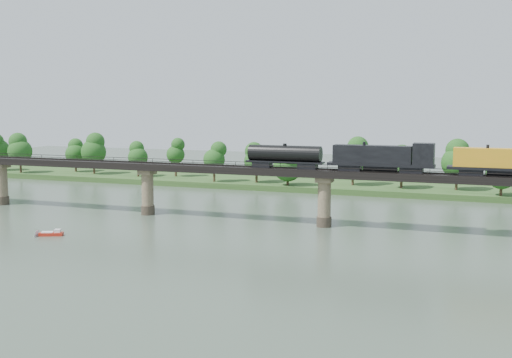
% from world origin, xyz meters
% --- Properties ---
extents(ground, '(400.00, 400.00, 0.00)m').
position_xyz_m(ground, '(0.00, 0.00, 0.00)').
color(ground, '#374639').
rests_on(ground, ground).
extents(far_bank, '(300.00, 24.00, 1.60)m').
position_xyz_m(far_bank, '(0.00, 85.00, 0.80)').
color(far_bank, '#294B1E').
rests_on(far_bank, ground).
extents(bridge, '(236.00, 30.00, 11.50)m').
position_xyz_m(bridge, '(0.00, 30.00, 5.46)').
color(bridge, '#473A2D').
rests_on(bridge, ground).
extents(bridge_superstructure, '(220.00, 4.90, 0.75)m').
position_xyz_m(bridge_superstructure, '(0.00, 30.00, 11.79)').
color(bridge_superstructure, black).
rests_on(bridge_superstructure, bridge).
extents(far_treeline, '(289.06, 17.54, 13.60)m').
position_xyz_m(far_treeline, '(-8.21, 80.52, 8.83)').
color(far_treeline, '#382619').
rests_on(far_treeline, far_bank).
extents(freight_train, '(82.40, 3.21, 5.67)m').
position_xyz_m(freight_train, '(26.12, 30.00, 14.21)').
color(freight_train, black).
rests_on(freight_train, bridge).
extents(motorboat, '(4.60, 3.10, 1.21)m').
position_xyz_m(motorboat, '(-45.75, 4.07, 0.42)').
color(motorboat, red).
rests_on(motorboat, ground).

